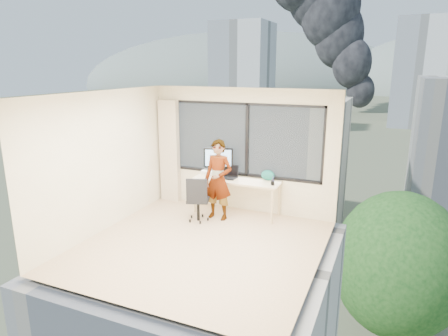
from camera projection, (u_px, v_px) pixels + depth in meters
The scene contains 24 objects.
floor at pixel (201, 245), 6.82m from camera, with size 4.00×4.00×0.01m, color #D8B18C.
ceiling at pixel (199, 94), 6.16m from camera, with size 4.00×4.00×0.01m, color white.
wall_front at pixel (126, 214), 4.71m from camera, with size 4.00×0.01×2.60m, color beige.
wall_left at pixel (104, 162), 7.26m from camera, with size 0.01×4.00×2.60m, color beige.
wall_right at pixel (322, 188), 5.73m from camera, with size 0.01×4.00×2.60m, color beige.
window_wall at pixel (245, 140), 8.19m from camera, with size 3.30×0.16×1.55m, color black, non-canonical shape.
curtain at pixel (170, 151), 8.86m from camera, with size 0.45×0.14×2.30m, color beige.
desk at pixel (236, 196), 8.20m from camera, with size 1.80×0.60×0.75m, color beige.
chair at pixel (198, 198), 7.80m from camera, with size 0.48×0.48×0.94m, color black, non-canonical shape.
person at pixel (218, 180), 7.84m from camera, with size 0.59×0.39×1.63m, color #2D2D33.
monitor at pixel (218, 162), 8.29m from camera, with size 0.61×0.13×0.61m, color black, non-canonical shape.
game_console at pixel (209, 172), 8.56m from camera, with size 0.28×0.24×0.07m, color white.
laptop at pixel (228, 172), 8.17m from camera, with size 0.37×0.39×0.24m, color black, non-canonical shape.
cellphone at pixel (229, 180), 8.06m from camera, with size 0.11×0.05×0.01m, color black.
pen_cup at pixel (273, 183), 7.70m from camera, with size 0.07×0.07×0.09m, color black.
handbag at pixel (268, 175), 8.01m from camera, with size 0.28×0.14×0.21m, color #0D4C50.
exterior_ground at pixel (381, 125), 117.00m from camera, with size 400.00×400.00×0.04m, color #515B3D.
near_bldg_a at pixel (256, 171), 38.69m from camera, with size 16.00×12.00×14.00m, color beige.
far_tower_a at pixel (243, 77), 104.64m from camera, with size 14.00×14.00×28.00m, color silver.
far_tower_b at pixel (417, 73), 110.15m from camera, with size 13.00×13.00×30.00m, color silver.
far_tower_d at pixel (233, 81), 163.84m from camera, with size 16.00×14.00×22.00m, color silver.
hill_a at pixel (242, 86), 340.65m from camera, with size 288.00×216.00×90.00m, color slate.
tree_a at pixel (153, 216), 35.02m from camera, with size 7.00×7.00×8.00m, color #174416, non-canonical shape.
tree_b at pixel (396, 280), 23.69m from camera, with size 7.60×7.60×9.00m, color #174416, non-canonical shape.
Camera 1 is at (2.84, -5.59, 3.02)m, focal length 31.44 mm.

